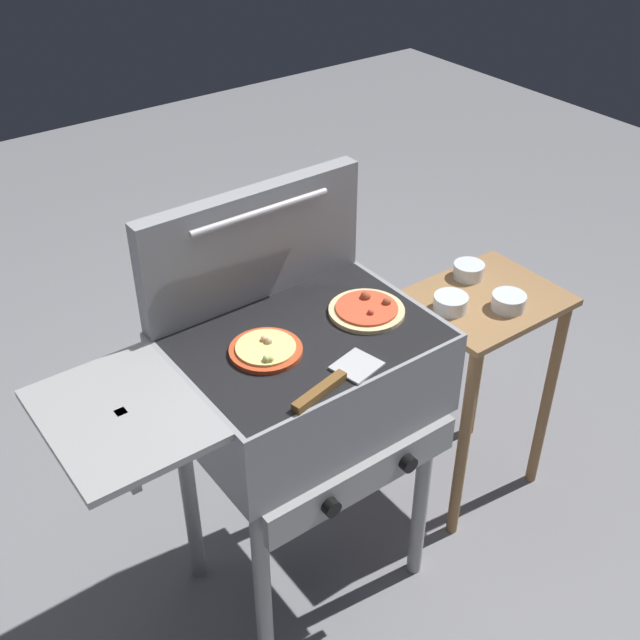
{
  "coord_description": "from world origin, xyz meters",
  "views": [
    {
      "loc": [
        -0.89,
        -1.28,
        2.02
      ],
      "look_at": [
        0.05,
        0.0,
        0.92
      ],
      "focal_mm": 44.26,
      "sensor_mm": 36.0,
      "label": 1
    }
  ],
  "objects_px": {
    "pizza_cheese": "(266,350)",
    "prep_table": "(478,355)",
    "pizza_pepperoni": "(367,310)",
    "topping_bowl_far": "(469,271)",
    "topping_bowl_middle": "(508,302)",
    "topping_bowl_near": "(451,303)",
    "grill": "(301,383)",
    "spatula": "(335,381)"
  },
  "relations": [
    {
      "from": "pizza_cheese",
      "to": "prep_table",
      "type": "height_order",
      "value": "pizza_cheese"
    },
    {
      "from": "pizza_pepperoni",
      "to": "topping_bowl_far",
      "type": "relative_size",
      "value": 2.05
    },
    {
      "from": "pizza_pepperoni",
      "to": "topping_bowl_middle",
      "type": "relative_size",
      "value": 1.96
    },
    {
      "from": "topping_bowl_near",
      "to": "topping_bowl_far",
      "type": "relative_size",
      "value": 1.05
    },
    {
      "from": "pizza_cheese",
      "to": "topping_bowl_near",
      "type": "distance_m",
      "value": 0.66
    },
    {
      "from": "pizza_cheese",
      "to": "topping_bowl_far",
      "type": "xyz_separation_m",
      "value": [
        0.81,
        0.12,
        -0.14
      ]
    },
    {
      "from": "grill",
      "to": "spatula",
      "type": "distance_m",
      "value": 0.25
    },
    {
      "from": "prep_table",
      "to": "topping_bowl_far",
      "type": "height_order",
      "value": "topping_bowl_far"
    },
    {
      "from": "topping_bowl_near",
      "to": "pizza_cheese",
      "type": "bearing_deg",
      "value": -177.65
    },
    {
      "from": "pizza_pepperoni",
      "to": "spatula",
      "type": "xyz_separation_m",
      "value": [
        -0.23,
        -0.18,
        -0.0
      ]
    },
    {
      "from": "grill",
      "to": "topping_bowl_far",
      "type": "bearing_deg",
      "value": 9.37
    },
    {
      "from": "pizza_pepperoni",
      "to": "topping_bowl_far",
      "type": "bearing_deg",
      "value": 14.56
    },
    {
      "from": "pizza_pepperoni",
      "to": "topping_bowl_near",
      "type": "relative_size",
      "value": 1.94
    },
    {
      "from": "topping_bowl_near",
      "to": "topping_bowl_far",
      "type": "distance_m",
      "value": 0.2
    },
    {
      "from": "spatula",
      "to": "prep_table",
      "type": "height_order",
      "value": "spatula"
    },
    {
      "from": "prep_table",
      "to": "topping_bowl_middle",
      "type": "relative_size",
      "value": 7.6
    },
    {
      "from": "topping_bowl_near",
      "to": "topping_bowl_far",
      "type": "bearing_deg",
      "value": 29.67
    },
    {
      "from": "grill",
      "to": "pizza_cheese",
      "type": "height_order",
      "value": "pizza_cheese"
    },
    {
      "from": "pizza_cheese",
      "to": "spatula",
      "type": "relative_size",
      "value": 0.66
    },
    {
      "from": "pizza_cheese",
      "to": "pizza_pepperoni",
      "type": "distance_m",
      "value": 0.3
    },
    {
      "from": "grill",
      "to": "pizza_pepperoni",
      "type": "bearing_deg",
      "value": -4.82
    },
    {
      "from": "spatula",
      "to": "topping_bowl_middle",
      "type": "relative_size",
      "value": 2.69
    },
    {
      "from": "prep_table",
      "to": "topping_bowl_middle",
      "type": "distance_m",
      "value": 0.25
    },
    {
      "from": "pizza_cheese",
      "to": "topping_bowl_middle",
      "type": "bearing_deg",
      "value": -4.94
    },
    {
      "from": "topping_bowl_near",
      "to": "spatula",
      "type": "bearing_deg",
      "value": -159.84
    },
    {
      "from": "pizza_cheese",
      "to": "topping_bowl_near",
      "type": "height_order",
      "value": "pizza_cheese"
    },
    {
      "from": "grill",
      "to": "prep_table",
      "type": "distance_m",
      "value": 0.71
    },
    {
      "from": "pizza_cheese",
      "to": "spatula",
      "type": "xyz_separation_m",
      "value": [
        0.06,
        -0.19,
        -0.0
      ]
    },
    {
      "from": "topping_bowl_near",
      "to": "topping_bowl_middle",
      "type": "xyz_separation_m",
      "value": [
        0.14,
        -0.09,
        0.0
      ]
    },
    {
      "from": "pizza_cheese",
      "to": "topping_bowl_near",
      "type": "xyz_separation_m",
      "value": [
        0.64,
        0.03,
        -0.14
      ]
    },
    {
      "from": "prep_table",
      "to": "topping_bowl_middle",
      "type": "height_order",
      "value": "topping_bowl_middle"
    },
    {
      "from": "grill",
      "to": "pizza_cheese",
      "type": "xyz_separation_m",
      "value": [
        -0.1,
        -0.01,
        0.15
      ]
    },
    {
      "from": "prep_table",
      "to": "pizza_pepperoni",
      "type": "bearing_deg",
      "value": -177.5
    },
    {
      "from": "grill",
      "to": "pizza_cheese",
      "type": "bearing_deg",
      "value": -176.62
    },
    {
      "from": "topping_bowl_near",
      "to": "topping_bowl_far",
      "type": "xyz_separation_m",
      "value": [
        0.17,
        0.1,
        -0.0
      ]
    },
    {
      "from": "prep_table",
      "to": "topping_bowl_near",
      "type": "height_order",
      "value": "topping_bowl_near"
    },
    {
      "from": "pizza_pepperoni",
      "to": "spatula",
      "type": "relative_size",
      "value": 0.73
    },
    {
      "from": "prep_table",
      "to": "topping_bowl_middle",
      "type": "bearing_deg",
      "value": -85.51
    },
    {
      "from": "pizza_cheese",
      "to": "topping_bowl_middle",
      "type": "height_order",
      "value": "pizza_cheese"
    },
    {
      "from": "topping_bowl_near",
      "to": "topping_bowl_middle",
      "type": "distance_m",
      "value": 0.17
    },
    {
      "from": "prep_table",
      "to": "pizza_cheese",
      "type": "bearing_deg",
      "value": -179.23
    },
    {
      "from": "grill",
      "to": "pizza_pepperoni",
      "type": "distance_m",
      "value": 0.25
    }
  ]
}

